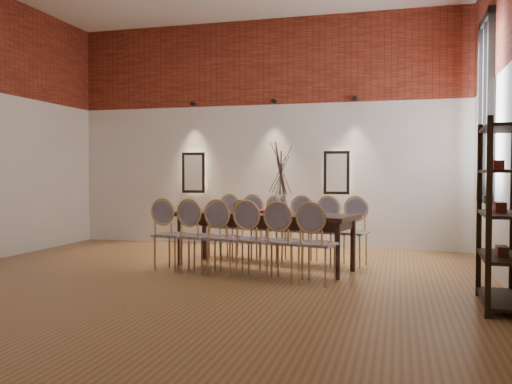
% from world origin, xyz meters
% --- Properties ---
extents(floor, '(7.00, 7.00, 0.02)m').
position_xyz_m(floor, '(0.00, 0.00, -0.01)').
color(floor, olive).
rests_on(floor, ground).
extents(wall_back, '(7.00, 0.10, 4.00)m').
position_xyz_m(wall_back, '(0.00, 3.55, 2.00)').
color(wall_back, silver).
rests_on(wall_back, ground).
extents(brick_band_back, '(7.00, 0.02, 1.50)m').
position_xyz_m(brick_band_back, '(0.00, 3.48, 3.25)').
color(brick_band_back, maroon).
rests_on(brick_band_back, ground).
extents(niche_left, '(0.36, 0.06, 0.66)m').
position_xyz_m(niche_left, '(-1.30, 3.45, 1.30)').
color(niche_left, '#FFEAC6').
rests_on(niche_left, wall_back).
extents(niche_right, '(0.36, 0.06, 0.66)m').
position_xyz_m(niche_right, '(1.30, 3.45, 1.30)').
color(niche_right, '#FFEAC6').
rests_on(niche_right, wall_back).
extents(spot_fixture_left, '(0.08, 0.10, 0.08)m').
position_xyz_m(spot_fixture_left, '(-1.30, 3.42, 2.55)').
color(spot_fixture_left, black).
rests_on(spot_fixture_left, wall_back).
extents(spot_fixture_mid, '(0.08, 0.10, 0.08)m').
position_xyz_m(spot_fixture_mid, '(0.20, 3.42, 2.55)').
color(spot_fixture_mid, black).
rests_on(spot_fixture_mid, wall_back).
extents(spot_fixture_right, '(0.08, 0.10, 0.08)m').
position_xyz_m(spot_fixture_right, '(1.60, 3.42, 2.55)').
color(spot_fixture_right, black).
rests_on(spot_fixture_right, wall_back).
extents(window_glass, '(0.02, 0.78, 2.38)m').
position_xyz_m(window_glass, '(3.46, 2.00, 2.15)').
color(window_glass, silver).
rests_on(window_glass, wall_right).
extents(window_frame, '(0.08, 0.90, 2.50)m').
position_xyz_m(window_frame, '(3.44, 2.00, 2.15)').
color(window_frame, black).
rests_on(window_frame, wall_right).
extents(window_mullion, '(0.06, 0.06, 2.40)m').
position_xyz_m(window_mullion, '(3.44, 2.00, 2.15)').
color(window_mullion, black).
rests_on(window_mullion, wall_right).
extents(dining_table, '(2.58, 1.31, 0.75)m').
position_xyz_m(dining_table, '(0.55, 1.28, 0.38)').
color(dining_table, '#361D14').
rests_on(dining_table, floor).
extents(chair_near_a, '(0.52, 0.52, 0.94)m').
position_xyz_m(chair_near_a, '(-0.60, 0.84, 0.47)').
color(chair_near_a, tan).
rests_on(chair_near_a, floor).
extents(chair_near_b, '(0.52, 0.52, 0.94)m').
position_xyz_m(chair_near_b, '(-0.20, 0.75, 0.47)').
color(chair_near_b, tan).
rests_on(chair_near_b, floor).
extents(chair_near_c, '(0.52, 0.52, 0.94)m').
position_xyz_m(chair_near_c, '(0.21, 0.66, 0.47)').
color(chair_near_c, tan).
rests_on(chair_near_c, floor).
extents(chair_near_d, '(0.52, 0.52, 0.94)m').
position_xyz_m(chair_near_d, '(0.61, 0.57, 0.47)').
color(chair_near_d, tan).
rests_on(chair_near_d, floor).
extents(chair_near_e, '(0.52, 0.52, 0.94)m').
position_xyz_m(chair_near_e, '(1.01, 0.48, 0.47)').
color(chair_near_e, tan).
rests_on(chair_near_e, floor).
extents(chair_near_f, '(0.52, 0.52, 0.94)m').
position_xyz_m(chair_near_f, '(1.41, 0.39, 0.47)').
color(chair_near_f, tan).
rests_on(chair_near_f, floor).
extents(chair_far_a, '(0.52, 0.52, 0.94)m').
position_xyz_m(chair_far_a, '(-0.31, 2.16, 0.47)').
color(chair_far_a, tan).
rests_on(chair_far_a, floor).
extents(chair_far_b, '(0.52, 0.52, 0.94)m').
position_xyz_m(chair_far_b, '(0.09, 2.07, 0.47)').
color(chair_far_b, tan).
rests_on(chair_far_b, floor).
extents(chair_far_c, '(0.52, 0.52, 0.94)m').
position_xyz_m(chair_far_c, '(0.50, 1.98, 0.47)').
color(chair_far_c, tan).
rests_on(chair_far_c, floor).
extents(chair_far_d, '(0.52, 0.52, 0.94)m').
position_xyz_m(chair_far_d, '(0.90, 1.89, 0.47)').
color(chair_far_d, tan).
rests_on(chair_far_d, floor).
extents(chair_far_e, '(0.52, 0.52, 0.94)m').
position_xyz_m(chair_far_e, '(1.30, 1.81, 0.47)').
color(chair_far_e, tan).
rests_on(chair_far_e, floor).
extents(chair_far_f, '(0.52, 0.52, 0.94)m').
position_xyz_m(chair_far_f, '(1.70, 1.72, 0.47)').
color(chair_far_f, tan).
rests_on(chair_far_f, floor).
extents(vase, '(0.14, 0.14, 0.30)m').
position_xyz_m(vase, '(0.80, 1.22, 0.90)').
color(vase, silver).
rests_on(vase, dining_table).
extents(dried_branches, '(0.50, 0.50, 0.70)m').
position_xyz_m(dried_branches, '(0.80, 1.22, 1.35)').
color(dried_branches, '#4D342A').
rests_on(dried_branches, vase).
extents(bowl, '(0.24, 0.24, 0.18)m').
position_xyz_m(bowl, '(0.24, 1.29, 0.84)').
color(bowl, brown).
rests_on(bowl, dining_table).
extents(book, '(0.29, 0.23, 0.03)m').
position_xyz_m(book, '(0.54, 1.41, 0.77)').
color(book, '#9A1453').
rests_on(book, dining_table).
extents(shelving_rack, '(0.43, 1.02, 1.80)m').
position_xyz_m(shelving_rack, '(3.28, -0.24, 0.90)').
color(shelving_rack, black).
rests_on(shelving_rack, floor).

